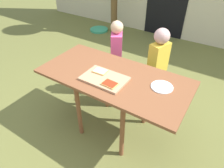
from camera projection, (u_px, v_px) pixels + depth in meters
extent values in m
plane|color=olive|center=(113.00, 127.00, 2.50)|extent=(16.00, 16.00, 0.00)
cube|color=brown|center=(114.00, 77.00, 2.05)|extent=(1.54, 0.74, 0.03)
cylinder|color=brown|center=(79.00, 110.00, 2.21)|extent=(0.05, 0.05, 0.74)
cylinder|color=brown|center=(122.00, 131.00, 1.97)|extent=(0.05, 0.05, 0.74)
cylinder|color=brown|center=(107.00, 84.00, 2.59)|extent=(0.05, 0.05, 0.74)
cylinder|color=brown|center=(146.00, 100.00, 2.35)|extent=(0.05, 0.05, 0.74)
cube|color=tan|center=(104.00, 79.00, 1.98)|extent=(0.44, 0.29, 0.02)
cube|color=#DEA455|center=(110.00, 84.00, 1.88)|extent=(0.15, 0.11, 0.01)
cube|color=#AC2D14|center=(110.00, 83.00, 1.87)|extent=(0.13, 0.10, 0.00)
cube|color=#DEA455|center=(100.00, 71.00, 2.05)|extent=(0.15, 0.11, 0.01)
cube|color=#FAE1A1|center=(100.00, 71.00, 2.05)|extent=(0.13, 0.10, 0.00)
cylinder|color=white|center=(162.00, 87.00, 1.88)|extent=(0.21, 0.21, 0.01)
cylinder|color=navy|center=(116.00, 75.00, 2.97)|extent=(0.09, 0.09, 0.52)
cylinder|color=navy|center=(116.00, 80.00, 2.86)|extent=(0.09, 0.09, 0.52)
cube|color=#E54C8C|center=(117.00, 48.00, 2.64)|extent=(0.24, 0.28, 0.41)
sphere|color=#D6AD87|center=(117.00, 27.00, 2.47)|extent=(0.16, 0.16, 0.16)
cylinder|color=navy|center=(157.00, 86.00, 2.74)|extent=(0.09, 0.09, 0.54)
cylinder|color=navy|center=(150.00, 90.00, 2.66)|extent=(0.09, 0.09, 0.54)
cube|color=gold|center=(159.00, 58.00, 2.43)|extent=(0.21, 0.27, 0.38)
sphere|color=#C19994|center=(162.00, 36.00, 2.26)|extent=(0.18, 0.18, 0.18)
cylinder|color=#369E75|center=(99.00, 30.00, 4.99)|extent=(0.44, 0.44, 0.04)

